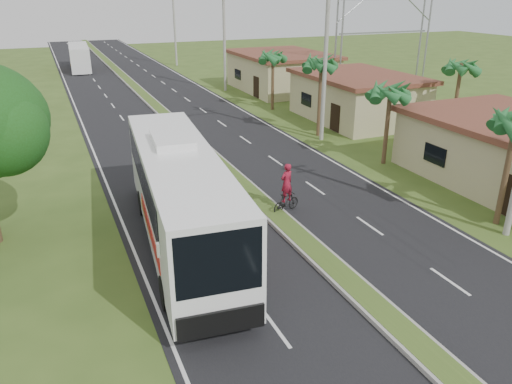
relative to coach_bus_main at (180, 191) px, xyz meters
name	(u,v)px	position (x,y,z in m)	size (l,w,h in m)	color
ground	(369,304)	(4.68, -6.68, -2.39)	(180.00, 180.00, 0.00)	#3A521E
road_asphalt	(198,146)	(4.68, 13.32, -2.38)	(14.00, 160.00, 0.02)	black
median_strip	(198,144)	(4.68, 13.32, -2.29)	(1.20, 160.00, 0.18)	gray
lane_edge_left	(96,158)	(-2.02, 13.32, -2.39)	(0.12, 160.00, 0.01)	silver
lane_edge_right	(286,135)	(11.38, 13.32, -2.39)	(0.12, 160.00, 0.01)	silver
shop_mid	(357,97)	(18.68, 15.32, -0.53)	(7.60, 10.60, 3.67)	tan
shop_far	(281,71)	(18.68, 29.32, -0.46)	(8.60, 11.60, 3.82)	tan
palm_verge_b	(390,92)	(14.08, 5.32, 1.97)	(2.40, 2.40, 5.05)	#473321
palm_verge_c	(321,64)	(13.48, 12.32, 2.73)	(2.40, 2.40, 5.85)	#473321
palm_verge_d	(273,57)	(13.98, 21.32, 2.16)	(2.40, 2.40, 5.25)	#473321
palm_behind_shop	(461,67)	(22.18, 8.32, 2.54)	(2.40, 2.40, 5.65)	#473321
utility_pole_b	(326,48)	(13.16, 11.32, 3.87)	(3.20, 0.28, 12.00)	gray
utility_pole_c	(224,34)	(13.18, 31.32, 3.28)	(1.60, 0.28, 11.00)	gray
utility_pole_d	(174,24)	(13.18, 51.32, 3.03)	(1.60, 0.28, 10.50)	gray
billboard_lattice	(384,23)	(26.68, 23.32, 4.43)	(10.18, 1.18, 12.07)	gray
coach_bus_main	(180,191)	(0.00, 0.00, 0.00)	(4.10, 13.66, 4.35)	white
coach_bus_far	(79,56)	(0.54, 52.59, -0.62)	(2.92, 10.81, 3.12)	white
motorcyclist	(286,194)	(5.41, 1.21, -1.45)	(1.65, 0.91, 2.44)	black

